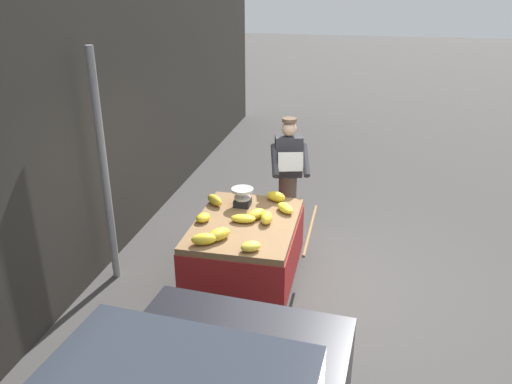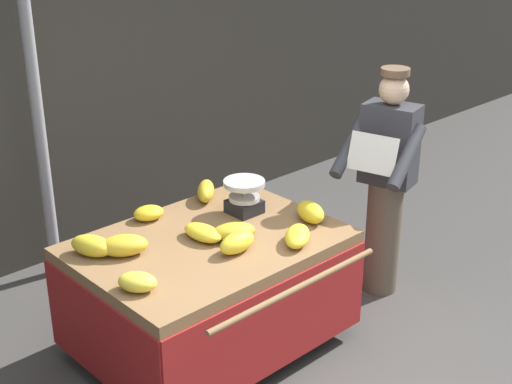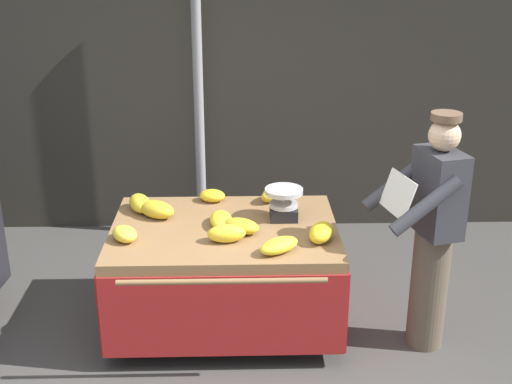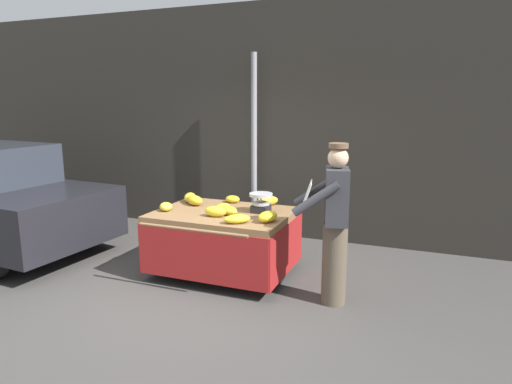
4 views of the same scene
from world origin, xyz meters
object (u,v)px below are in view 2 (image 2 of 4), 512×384
at_px(banana_bunch_6, 206,191).
at_px(weighing_scale, 244,197).
at_px(banana_bunch_7, 234,231).
at_px(banana_cart, 209,269).
at_px(banana_bunch_0, 92,246).
at_px(banana_bunch_4, 123,245).
at_px(banana_bunch_8, 310,212).
at_px(banana_bunch_9, 149,213).
at_px(vendor_person, 386,183).
at_px(street_pole, 36,101).
at_px(banana_bunch_3, 203,233).
at_px(banana_bunch_1, 237,243).
at_px(banana_bunch_2, 297,236).
at_px(banana_bunch_5, 137,282).

bearing_deg(banana_bunch_6, weighing_scale, -82.72).
bearing_deg(banana_bunch_7, banana_cart, 138.81).
xyz_separation_m(banana_bunch_0, banana_bunch_4, (0.14, -0.13, 0.00)).
bearing_deg(banana_bunch_0, banana_bunch_8, -23.37).
bearing_deg(banana_bunch_9, banana_bunch_0, -161.45).
relative_size(banana_bunch_7, vendor_person, 0.16).
height_order(banana_bunch_0, banana_bunch_8, banana_bunch_8).
bearing_deg(banana_cart, street_pole, 98.82).
relative_size(banana_bunch_3, banana_bunch_9, 1.46).
xyz_separation_m(banana_bunch_8, vendor_person, (0.75, -0.04, 0.00)).
bearing_deg(banana_bunch_1, banana_bunch_3, 98.96).
bearing_deg(weighing_scale, banana_bunch_1, -136.73).
xyz_separation_m(banana_bunch_2, banana_bunch_6, (0.02, 0.91, 0.01)).
height_order(street_pole, banana_bunch_4, street_pole).
bearing_deg(banana_cart, banana_bunch_8, -20.62).
distance_m(banana_cart, banana_bunch_6, 0.69).
distance_m(banana_bunch_8, banana_bunch_9, 1.07).
distance_m(weighing_scale, banana_bunch_0, 1.09).
bearing_deg(banana_bunch_1, banana_bunch_8, -0.22).
relative_size(banana_cart, banana_bunch_6, 5.58).
relative_size(banana_bunch_1, banana_bunch_7, 0.96).
bearing_deg(weighing_scale, banana_bunch_9, 146.69).
distance_m(banana_bunch_7, banana_bunch_8, 0.57).
distance_m(banana_bunch_4, banana_bunch_5, 0.44).
bearing_deg(street_pole, banana_bunch_3, -81.83).
relative_size(banana_bunch_0, banana_bunch_3, 0.95).
xyz_separation_m(weighing_scale, banana_bunch_5, (-1.11, -0.35, -0.07)).
bearing_deg(banana_bunch_7, banana_bunch_6, 65.80).
distance_m(banana_bunch_5, banana_bunch_8, 1.35).
distance_m(banana_bunch_3, banana_bunch_7, 0.19).
bearing_deg(banana_bunch_0, banana_bunch_1, -40.42).
bearing_deg(vendor_person, banana_bunch_6, 142.56).
relative_size(banana_bunch_0, vendor_person, 0.16).
bearing_deg(banana_bunch_5, banana_bunch_6, 33.55).
xyz_separation_m(weighing_scale, banana_bunch_8, (0.23, -0.39, -0.06)).
relative_size(banana_bunch_0, banana_bunch_6, 0.95).
bearing_deg(street_pole, banana_bunch_5, -103.03).
height_order(banana_bunch_2, banana_bunch_5, banana_bunch_5).
height_order(weighing_scale, banana_bunch_4, weighing_scale).
xyz_separation_m(banana_cart, banana_bunch_3, (-0.02, 0.02, 0.25)).
height_order(banana_bunch_3, banana_bunch_5, banana_bunch_5).
bearing_deg(vendor_person, banana_bunch_1, 178.18).
relative_size(banana_bunch_5, banana_bunch_7, 0.81).
bearing_deg(banana_bunch_7, street_pole, 102.15).
height_order(banana_bunch_0, banana_bunch_5, banana_bunch_0).
bearing_deg(weighing_scale, banana_bunch_5, -162.35).
relative_size(banana_bunch_3, banana_bunch_6, 1.01).
xyz_separation_m(banana_bunch_4, vendor_person, (1.92, -0.48, 0.00)).
bearing_deg(banana_bunch_7, vendor_person, -8.23).
relative_size(banana_bunch_1, banana_bunch_8, 1.00).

